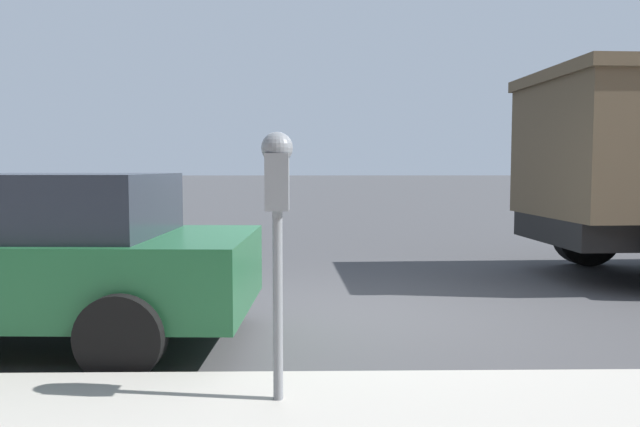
# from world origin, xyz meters

# --- Properties ---
(ground_plane) EXTENTS (220.00, 220.00, 0.00)m
(ground_plane) POSITION_xyz_m (0.00, 0.00, 0.00)
(ground_plane) COLOR #424244
(parking_meter) EXTENTS (0.21, 0.19, 1.63)m
(parking_meter) POSITION_xyz_m (-2.72, 0.67, 1.37)
(parking_meter) COLOR gray
(parking_meter) RESTS_ON sidewalk
(car_green) EXTENTS (2.21, 4.34, 1.49)m
(car_green) POSITION_xyz_m (-1.03, 3.08, 0.78)
(car_green) COLOR #1E5B33
(car_green) RESTS_ON ground_plane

